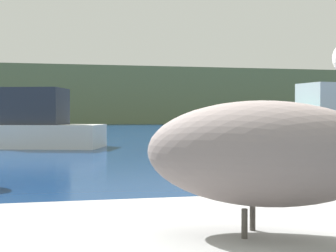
# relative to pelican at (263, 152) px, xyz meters

# --- Properties ---
(hillside_backdrop) EXTENTS (140.00, 11.18, 8.25)m
(hillside_backdrop) POSITION_rel_pelican_xyz_m (0.13, 75.99, 2.99)
(hillside_backdrop) COLOR #6B7A51
(hillside_backdrop) RESTS_ON ground
(pelican) EXTENTS (1.39, 1.11, 0.94)m
(pelican) POSITION_rel_pelican_xyz_m (0.00, 0.00, 0.00)
(pelican) COLOR gray
(pelican) RESTS_ON pier_dock
(fishing_boat_white) EXTENTS (8.06, 4.78, 3.50)m
(fishing_boat_white) POSITION_rel_pelican_xyz_m (-2.25, 19.44, -0.33)
(fishing_boat_white) COLOR white
(fishing_boat_white) RESTS_ON ground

